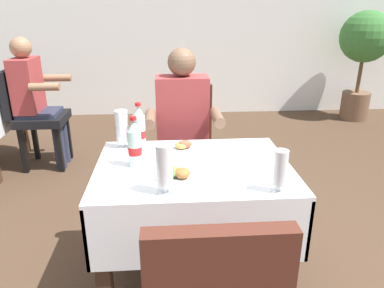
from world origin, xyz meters
name	(u,v)px	position (x,y,z in m)	size (l,w,h in m)	color
ground_plane	(205,279)	(0.00, 0.00, 0.00)	(11.00, 11.00, 0.00)	#473323
back_wall	(179,18)	(0.00, 3.64, 1.36)	(11.00, 0.12, 2.72)	white
main_dining_table	(193,196)	(-0.07, 0.02, 0.55)	(1.01, 0.76, 0.74)	white
chair_far_diner_seat	(185,145)	(-0.07, 0.79, 0.55)	(0.44, 0.50, 0.97)	#4C2319
seated_diner_far	(183,129)	(-0.09, 0.68, 0.71)	(0.50, 0.46, 1.26)	#282D42
plate_near_camera	(177,174)	(-0.16, -0.13, 0.76)	(0.23, 0.23, 0.06)	white
plate_far_diner	(184,148)	(-0.11, 0.22, 0.75)	(0.23, 0.23, 0.06)	white
beer_glass_left	(280,171)	(0.29, -0.30, 0.84)	(0.07, 0.07, 0.20)	white
beer_glass_middle	(164,169)	(-0.22, -0.27, 0.85)	(0.07, 0.07, 0.23)	white
beer_glass_right	(122,129)	(-0.46, 0.30, 0.85)	(0.07, 0.07, 0.22)	white
cola_bottle_primary	(139,129)	(-0.36, 0.27, 0.86)	(0.07, 0.07, 0.28)	silver
cola_bottle_secondary	(135,145)	(-0.37, 0.03, 0.85)	(0.07, 0.07, 0.27)	silver
background_chair_right	(32,112)	(-1.50, 1.76, 0.55)	(0.50, 0.44, 0.97)	black
background_patron	(35,96)	(-1.45, 1.76, 0.71)	(0.46, 0.50, 1.26)	#282D42
potted_plant_corner	(364,48)	(2.47, 3.11, 0.99)	(0.67, 0.67, 1.47)	brown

